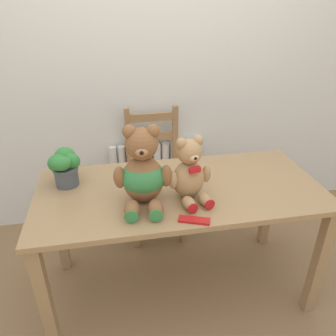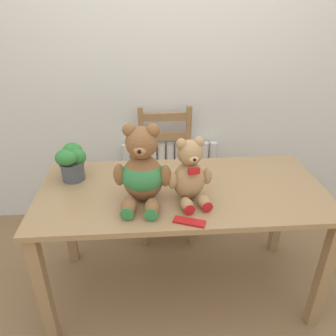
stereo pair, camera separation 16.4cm
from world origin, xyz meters
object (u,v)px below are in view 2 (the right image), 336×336
teddy_bear_right (190,174)px  chocolate_bar (189,222)px  teddy_bear_left (142,172)px  wooden_chair_behind (166,175)px  potted_plant (71,160)px

teddy_bear_right → chocolate_bar: 0.25m
chocolate_bar → teddy_bear_left: bearing=135.2°
wooden_chair_behind → teddy_bear_right: 0.89m
teddy_bear_left → potted_plant: size_ratio=2.06×
wooden_chair_behind → teddy_bear_right: teddy_bear_right is taller
teddy_bear_right → chocolate_bar: size_ratio=2.28×
wooden_chair_behind → teddy_bear_left: teddy_bear_left is taller
teddy_bear_left → chocolate_bar: size_ratio=2.80×
wooden_chair_behind → teddy_bear_right: bearing=95.1°
wooden_chair_behind → potted_plant: 0.87m
potted_plant → chocolate_bar: (0.62, -0.47, -0.11)m
wooden_chair_behind → chocolate_bar: bearing=92.5°
teddy_bear_right → potted_plant: size_ratio=1.67×
chocolate_bar → potted_plant: bearing=142.7°
wooden_chair_behind → teddy_bear_left: bearing=77.6°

